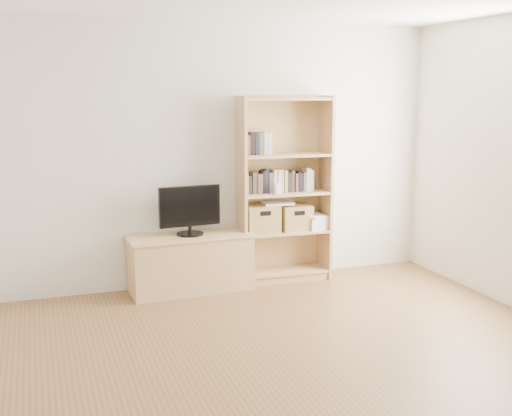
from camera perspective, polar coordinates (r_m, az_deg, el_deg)
name	(u,v)px	position (r m, az deg, el deg)	size (l,w,h in m)	color
floor	(326,384)	(4.49, 6.28, -15.33)	(4.50, 5.00, 0.01)	brown
back_wall	(221,155)	(6.41, -3.12, 4.73)	(4.50, 0.02, 2.60)	silver
tv_stand	(191,264)	(6.30, -5.83, -4.98)	(1.17, 0.44, 0.54)	tan
bookshelf	(285,190)	(6.50, 2.56, 1.63)	(0.94, 0.33, 1.88)	tan
television	(190,211)	(6.18, -5.92, -0.25)	(0.60, 0.05, 0.47)	black
books_row_mid	(284,181)	(6.51, 2.50, 2.37)	(0.77, 0.15, 0.21)	#988853
books_row_upper	(264,143)	(6.39, 0.76, 5.78)	(0.41, 0.15, 0.22)	#988853
baby_monitor	(278,189)	(6.36, 2.00, 1.71)	(0.05, 0.03, 0.10)	white
basket_left	(261,218)	(6.47, 0.46, -0.94)	(0.33, 0.28, 0.28)	olive
basket_right	(295,217)	(6.59, 3.49, -0.83)	(0.31, 0.26, 0.26)	olive
laptop	(278,203)	(6.49, 1.93, 0.44)	(0.30, 0.21, 0.02)	white
magazine_stack	(314,222)	(6.68, 5.16, -1.26)	(0.19, 0.28, 0.13)	silver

